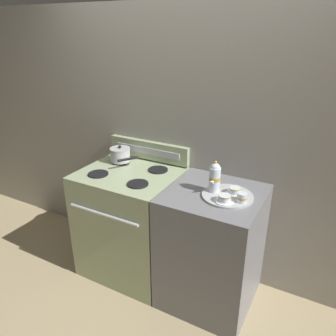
{
  "coord_description": "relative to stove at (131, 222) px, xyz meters",
  "views": [
    {
      "loc": [
        1.09,
        -1.96,
        2.0
      ],
      "look_at": [
        -0.02,
        0.07,
        1.02
      ],
      "focal_mm": 35.0,
      "sensor_mm": 36.0,
      "label": 1
    }
  ],
  "objects": [
    {
      "name": "stove",
      "position": [
        0.0,
        0.0,
        0.0
      ],
      "size": [
        0.78,
        0.69,
        0.95
      ],
      "color": "#9EAD84",
      "rests_on": "ground"
    },
    {
      "name": "creamer_jug",
      "position": [
        0.95,
        -0.06,
        0.51
      ],
      "size": [
        0.07,
        0.07,
        0.06
      ],
      "color": "silver",
      "rests_on": "serving_tray"
    },
    {
      "name": "teapot",
      "position": [
        0.73,
        -0.01,
        0.59
      ],
      "size": [
        0.08,
        0.13,
        0.23
      ],
      "color": "silver",
      "rests_on": "serving_tray"
    },
    {
      "name": "side_counter",
      "position": [
        0.74,
        0.0,
        -0.0
      ],
      "size": [
        0.67,
        0.66,
        0.94
      ],
      "color": "slate",
      "rests_on": "ground"
    },
    {
      "name": "teacup_left",
      "position": [
        0.87,
        0.03,
        0.5
      ],
      "size": [
        0.13,
        0.13,
        0.05
      ],
      "color": "silver",
      "rests_on": "serving_tray"
    },
    {
      "name": "control_panel",
      "position": [
        -0.0,
        0.31,
        0.56
      ],
      "size": [
        0.76,
        0.05,
        0.16
      ],
      "color": "#9EAD84",
      "rests_on": "stove"
    },
    {
      "name": "teacup_right",
      "position": [
        0.85,
        -0.11,
        0.5
      ],
      "size": [
        0.13,
        0.13,
        0.05
      ],
      "color": "silver",
      "rests_on": "serving_tray"
    },
    {
      "name": "serving_tray",
      "position": [
        0.83,
        -0.01,
        0.47
      ],
      "size": [
        0.35,
        0.35,
        0.01
      ],
      "color": "#B2B2B7",
      "rests_on": "side_counter"
    },
    {
      "name": "ground_plane",
      "position": [
        0.34,
        0.0,
        -0.47
      ],
      "size": [
        6.0,
        6.0,
        0.0
      ],
      "primitive_type": "plane",
      "color": "tan"
    },
    {
      "name": "wall_back",
      "position": [
        0.34,
        0.36,
        0.63
      ],
      "size": [
        6.0,
        0.05,
        2.2
      ],
      "color": "#9E998E",
      "rests_on": "ground"
    },
    {
      "name": "saucepan",
      "position": [
        -0.18,
        0.15,
        0.54
      ],
      "size": [
        0.29,
        0.26,
        0.14
      ],
      "color": "#B7B7BC",
      "rests_on": "stove"
    }
  ]
}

